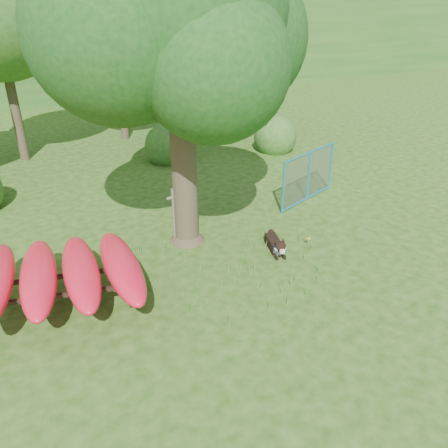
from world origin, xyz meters
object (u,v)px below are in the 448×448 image
oak_tree (175,24)px  fence_section (309,176)px  kayak_rack (60,274)px  husky_dog (276,245)px

oak_tree → fence_section: (4.52, 0.52, -4.43)m
fence_section → oak_tree: bearing=168.4°
kayak_rack → husky_dog: size_ratio=3.21×
oak_tree → fence_section: 6.35m
kayak_rack → husky_dog: kayak_rack is taller
oak_tree → husky_dog: oak_tree is taller
oak_tree → fence_section: bearing=6.6°
husky_dog → kayak_rack: bearing=-165.2°
kayak_rack → fence_section: (7.89, 1.94, 0.01)m
oak_tree → kayak_rack: (-3.37, -1.42, -4.44)m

